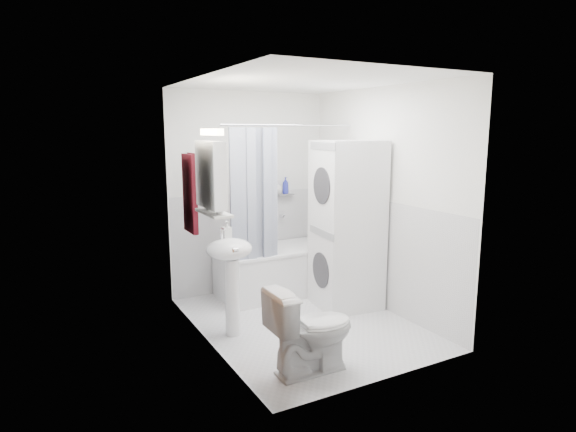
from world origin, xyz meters
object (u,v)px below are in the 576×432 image
sink (230,264)px  bathtub (280,268)px  washer_dryer (346,225)px  toilet (311,330)px

sink → bathtub: bearing=41.3°
bathtub → washer_dryer: bearing=-57.0°
bathtub → sink: (-0.97, -0.85, 0.39)m
bathtub → sink: bearing=-138.7°
sink → washer_dryer: bearing=5.8°
bathtub → toilet: 1.94m
sink → washer_dryer: 1.45m
sink → toilet: sink is taller
bathtub → toilet: toilet is taller
sink → washer_dryer: (1.43, 0.14, 0.22)m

